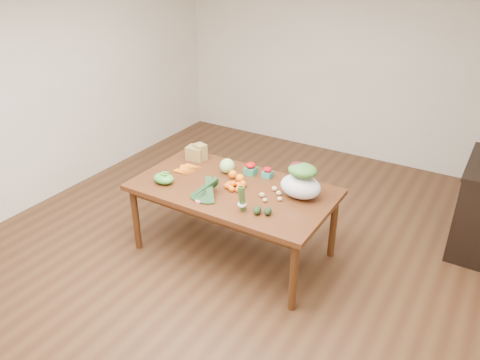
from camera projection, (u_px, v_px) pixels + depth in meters
The scene contains 24 objects.
floor at pixel (228, 248), 4.91m from camera, with size 6.00×6.00×0.00m, color #4E311B.
room_walls at pixel (227, 127), 4.30m from camera, with size 5.02×6.02×2.70m.
dining_table at pixel (233, 220), 4.70m from camera, with size 1.94×1.08×0.75m, color #522613.
dish_towel at pixel (460, 194), 4.83m from camera, with size 0.02×0.28×0.45m, color white.
paper_bag at pixel (196, 152), 5.06m from camera, with size 0.25×0.21×0.18m, color olive, non-canonical shape.
cabbage at pixel (227, 166), 4.77m from camera, with size 0.15×0.15×0.15m, color #A8DB7E.
strawberry_basket_a at pixel (251, 169), 4.76m from camera, with size 0.11×0.11×0.10m, color red, non-canonical shape.
strawberry_basket_b at pixel (267, 173), 4.70m from camera, with size 0.09×0.09×0.09m, color #B10B17, non-canonical shape.
orange_a at pixel (233, 174), 4.68m from camera, with size 0.09×0.09×0.09m, color orange.
orange_b at pixel (240, 178), 4.60m from camera, with size 0.08×0.08×0.08m, color #FFAD0F.
orange_c at pixel (243, 184), 4.51m from camera, with size 0.07×0.07×0.07m, color #E2520D.
mandarin_cluster at pixel (233, 185), 4.48m from camera, with size 0.18×0.18×0.09m, color #E4590D, non-canonical shape.
carrots at pixel (188, 169), 4.85m from camera, with size 0.22×0.24×0.03m, color orange, non-canonical shape.
snap_pea_bag at pixel (164, 178), 4.58m from camera, with size 0.22×0.16×0.10m, color green.
kale_bunch at pixel (204, 191), 4.30m from camera, with size 0.32×0.40×0.16m, color black, non-canonical shape.
asparagus_bundle at pixel (242, 198), 4.08m from camera, with size 0.08×0.08×0.25m, color #466C31, non-canonical shape.
potato_a at pixel (262, 195), 4.34m from camera, with size 0.06×0.05×0.05m, color tan.
potato_b at pixel (265, 200), 4.27m from camera, with size 0.05×0.04×0.04m, color tan.
potato_c at pixel (279, 193), 4.37m from camera, with size 0.05×0.05×0.05m, color tan.
potato_d at pixel (274, 189), 4.45m from camera, with size 0.06×0.05×0.05m, color tan.
potato_e at pixel (280, 199), 4.28m from camera, with size 0.05×0.04×0.04m, color #D4BD7A.
avocado_a at pixel (257, 210), 4.08m from camera, with size 0.07×0.10×0.07m, color black.
avocado_b at pixel (268, 211), 4.06m from camera, with size 0.07×0.10×0.07m, color black.
salad_bag at pixel (301, 182), 4.29m from camera, with size 0.39×0.29×0.30m, color silver, non-canonical shape.
Camera 1 is at (2.20, -3.39, 2.89)m, focal length 35.00 mm.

